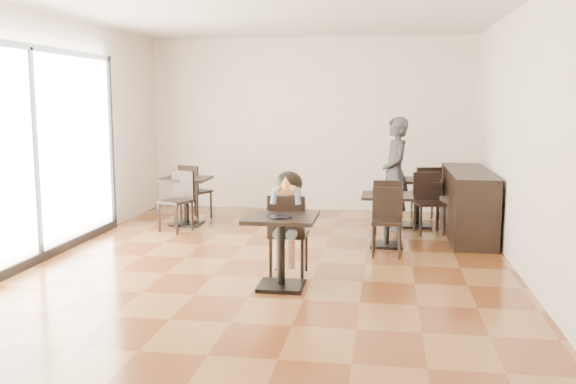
% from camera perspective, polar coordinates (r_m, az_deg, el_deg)
% --- Properties ---
extents(floor, '(6.00, 8.00, 0.01)m').
position_cam_1_polar(floor, '(8.32, -1.29, -6.13)').
color(floor, brown).
rests_on(floor, ground).
extents(ceiling, '(6.00, 8.00, 0.01)m').
position_cam_1_polar(ceiling, '(8.14, -1.37, 16.24)').
color(ceiling, silver).
rests_on(ceiling, floor).
extents(wall_back, '(6.00, 0.01, 3.20)m').
position_cam_1_polar(wall_back, '(12.03, 1.99, 6.01)').
color(wall_back, white).
rests_on(wall_back, floor).
extents(wall_front, '(6.00, 0.01, 3.20)m').
position_cam_1_polar(wall_front, '(4.21, -10.83, 1.75)').
color(wall_front, white).
rests_on(wall_front, floor).
extents(wall_left, '(0.01, 8.00, 3.20)m').
position_cam_1_polar(wall_left, '(9.09, -20.37, 4.79)').
color(wall_left, white).
rests_on(wall_left, floor).
extents(wall_right, '(0.01, 8.00, 3.20)m').
position_cam_1_polar(wall_right, '(8.11, 20.09, 4.45)').
color(wall_right, white).
rests_on(wall_right, floor).
extents(storefront_window, '(0.04, 4.50, 2.60)m').
position_cam_1_polar(storefront_window, '(8.66, -21.72, 3.24)').
color(storefront_window, white).
rests_on(storefront_window, floor).
extents(child_table, '(0.77, 0.77, 0.81)m').
position_cam_1_polar(child_table, '(7.06, -0.61, -5.36)').
color(child_table, black).
rests_on(child_table, floor).
extents(child_chair, '(0.44, 0.44, 0.97)m').
position_cam_1_polar(child_chair, '(7.57, 0.06, -3.79)').
color(child_chair, black).
rests_on(child_chair, floor).
extents(child, '(0.44, 0.61, 1.23)m').
position_cam_1_polar(child, '(7.55, 0.06, -2.86)').
color(child, gray).
rests_on(child, child_chair).
extents(plate, '(0.27, 0.27, 0.02)m').
position_cam_1_polar(plate, '(6.88, -0.75, -2.21)').
color(plate, black).
rests_on(plate, child_table).
extents(pizza_slice, '(0.28, 0.22, 0.07)m').
position_cam_1_polar(pizza_slice, '(7.29, -0.17, 0.32)').
color(pizza_slice, '#E8C979').
rests_on(pizza_slice, child).
extents(adult_patron, '(0.56, 0.73, 1.79)m').
position_cam_1_polar(adult_patron, '(10.29, 9.53, 1.60)').
color(adult_patron, '#353438').
rests_on(adult_patron, floor).
extents(cafe_table_mid, '(0.72, 0.72, 0.74)m').
position_cam_1_polar(cafe_table_mid, '(9.15, 8.77, -2.52)').
color(cafe_table_mid, black).
rests_on(cafe_table_mid, floor).
extents(cafe_table_left, '(0.98, 0.98, 0.79)m').
position_cam_1_polar(cafe_table_left, '(10.73, -9.03, -0.82)').
color(cafe_table_left, black).
rests_on(cafe_table_left, floor).
extents(cafe_table_back, '(0.89, 0.89, 0.78)m').
position_cam_1_polar(cafe_table_back, '(10.66, 11.41, -0.96)').
color(cafe_table_back, black).
rests_on(cafe_table_back, floor).
extents(chair_mid_a, '(0.41, 0.41, 0.90)m').
position_cam_1_polar(chair_mid_a, '(9.68, 8.78, -1.48)').
color(chair_mid_a, black).
rests_on(chair_mid_a, floor).
extents(chair_mid_b, '(0.41, 0.41, 0.90)m').
position_cam_1_polar(chair_mid_b, '(8.60, 8.78, -2.70)').
color(chair_mid_b, black).
rests_on(chair_mid_b, floor).
extents(chair_left_a, '(0.56, 0.56, 0.95)m').
position_cam_1_polar(chair_left_a, '(11.24, -8.19, 0.01)').
color(chair_left_a, black).
rests_on(chair_left_a, floor).
extents(chair_left_b, '(0.56, 0.56, 0.95)m').
position_cam_1_polar(chair_left_b, '(10.20, -9.97, -0.86)').
color(chair_left_b, black).
rests_on(chair_left_b, floor).
extents(chair_back_a, '(0.51, 0.51, 0.94)m').
position_cam_1_polar(chair_back_a, '(11.20, 12.10, -0.13)').
color(chair_back_a, black).
rests_on(chair_back_a, floor).
extents(chair_back_b, '(0.51, 0.51, 0.94)m').
position_cam_1_polar(chair_back_b, '(10.12, 12.46, -1.03)').
color(chair_back_b, black).
rests_on(chair_back_b, floor).
extents(service_counter, '(0.60, 2.40, 1.00)m').
position_cam_1_polar(service_counter, '(10.14, 15.65, -0.95)').
color(service_counter, black).
rests_on(service_counter, floor).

